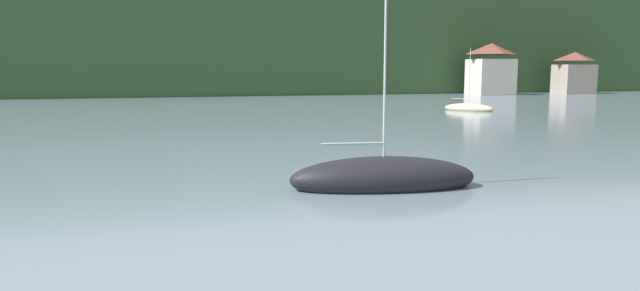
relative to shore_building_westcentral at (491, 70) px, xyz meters
The scene contains 5 objects.
wooded_hillside 61.66m from the shore_building_westcentral, 143.53° to the left, with size 352.00×54.59×40.60m.
shore_building_westcentral is the anchor object (origin of this frame).
shore_building_central 15.97m from the shore_building_westcentral, ahead, with size 6.36×4.43×7.00m.
sailboat_mid_0 78.17m from the shore_building_westcentral, 125.62° to the right, with size 6.79×3.13×8.01m.
sailboat_far_2 38.97m from the shore_building_westcentral, 126.03° to the right, with size 4.19×4.95×6.42m.
Camera 1 is at (-5.22, 35.59, 4.09)m, focal length 31.88 mm.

